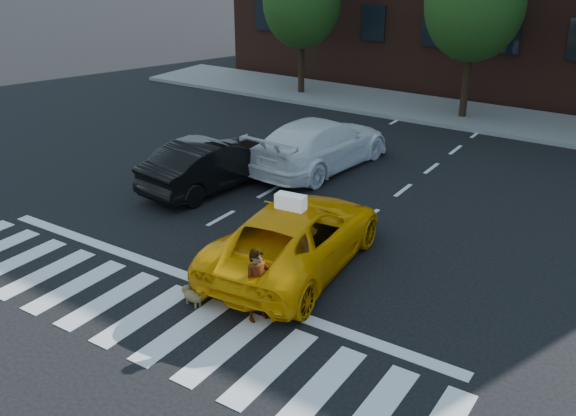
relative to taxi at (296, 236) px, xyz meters
The scene contains 10 objects.
ground 3.67m from the taxi, 112.92° to the right, with size 120.00×120.00×0.00m, color black.
crosswalk 3.67m from the taxi, 112.92° to the right, with size 13.00×2.40×0.01m, color silver.
stop_line 2.33m from the taxi, 129.30° to the right, with size 12.00×0.30×0.01m, color silver.
sidewalk_far 14.27m from the taxi, 95.63° to the left, with size 30.00×4.00×0.15m, color slate.
taxi is the anchor object (origin of this frame).
black_sedan 5.27m from the taxi, 149.63° to the left, with size 1.56×4.46×1.47m, color black.
white_suv 6.48m from the taxi, 115.59° to the left, with size 2.21×5.43×1.57m, color white.
woman 2.28m from the taxi, 75.66° to the right, with size 0.55×0.36×1.51m, color #999999.
dog 2.70m from the taxi, 109.36° to the right, with size 0.63×0.32×0.36m.
taxi_sign 0.91m from the taxi, 90.00° to the right, with size 0.65×0.28×0.32m, color white.
Camera 1 is at (8.18, -7.41, 6.95)m, focal length 40.00 mm.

